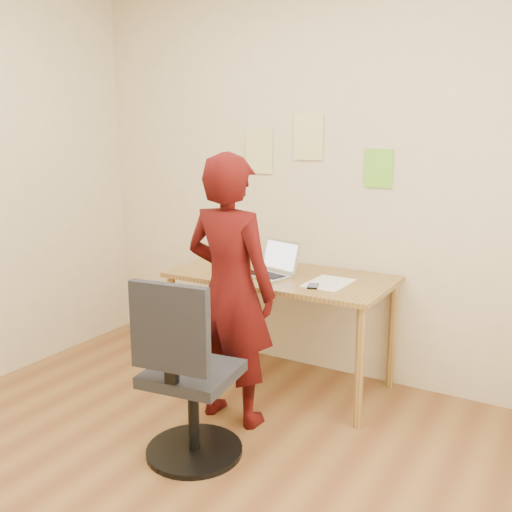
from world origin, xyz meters
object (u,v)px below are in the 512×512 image
Objects in this scene: desk at (281,288)px; person at (230,291)px; laptop at (272,267)px; phone at (313,286)px; office_chair at (187,384)px.

desk is 0.57m from person.
laptop is 2.82× the size of phone.
person reaches higher than phone.
laptop is at bearing 142.22° from phone.
desk is 10.98× the size of phone.
phone is at bearing 65.01° from office_chair.
desk is at bearing 133.36° from phone.
office_chair is 0.60m from person.
phone reaches higher than desk.
desk is 0.35m from phone.
person is (-0.03, -0.56, 0.11)m from desk.
person is at bearing -147.68° from phone.
office_chair reaches higher than laptop.
person is (0.02, -0.52, -0.02)m from laptop.
phone is at bearing -28.67° from desk.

